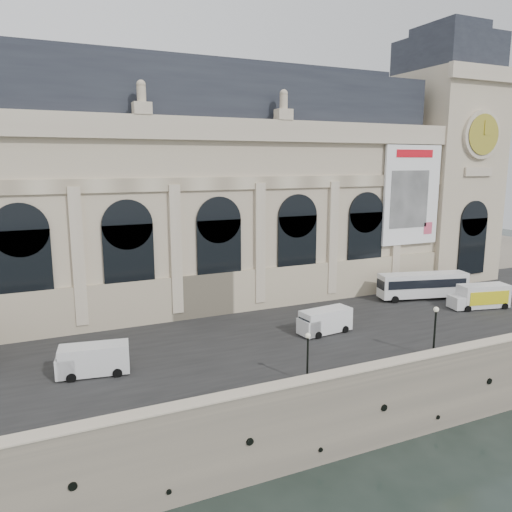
# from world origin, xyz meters

# --- Properties ---
(ground) EXTENTS (260.00, 260.00, 0.00)m
(ground) POSITION_xyz_m (0.00, 0.00, 0.00)
(ground) COLOR black
(ground) RESTS_ON ground
(quay) EXTENTS (160.00, 70.00, 6.00)m
(quay) POSITION_xyz_m (0.00, 35.00, 3.00)
(quay) COLOR gray
(quay) RESTS_ON ground
(street) EXTENTS (160.00, 24.00, 0.06)m
(street) POSITION_xyz_m (0.00, 14.00, 6.03)
(street) COLOR #2D2D2D
(street) RESTS_ON quay
(parapet) EXTENTS (160.00, 1.40, 1.21)m
(parapet) POSITION_xyz_m (0.00, 0.60, 6.62)
(parapet) COLOR gray
(parapet) RESTS_ON quay
(museum) EXTENTS (69.00, 18.70, 29.10)m
(museum) POSITION_xyz_m (-5.98, 30.86, 19.72)
(museum) COLOR #C3B596
(museum) RESTS_ON quay
(clock_pavilion) EXTENTS (13.00, 14.72, 36.70)m
(clock_pavilion) POSITION_xyz_m (34.00, 27.93, 23.42)
(clock_pavilion) COLOR #C3B596
(clock_pavilion) RESTS_ON quay
(bus_right) EXTENTS (11.74, 5.14, 3.39)m
(bus_right) POSITION_xyz_m (21.96, 17.41, 7.90)
(bus_right) COLOR silver
(bus_right) RESTS_ON quay
(van_b) EXTENTS (6.03, 3.09, 2.56)m
(van_b) POSITION_xyz_m (-19.51, 10.92, 7.31)
(van_b) COLOR silver
(van_b) RESTS_ON quay
(van_c) EXTENTS (5.87, 2.82, 2.52)m
(van_c) POSITION_xyz_m (3.36, 11.60, 7.29)
(van_c) COLOR white
(van_c) RESTS_ON quay
(box_truck) EXTENTS (7.48, 3.75, 2.89)m
(box_truck) POSITION_xyz_m (25.35, 11.41, 7.45)
(box_truck) COLOR silver
(box_truck) RESTS_ON quay
(lamp_left) EXTENTS (0.43, 0.43, 4.18)m
(lamp_left) POSITION_xyz_m (-4.01, 2.19, 8.08)
(lamp_left) COLOR black
(lamp_left) RESTS_ON quay
(lamp_right) EXTENTS (0.48, 0.48, 4.71)m
(lamp_right) POSITION_xyz_m (9.05, 2.08, 8.34)
(lamp_right) COLOR black
(lamp_right) RESTS_ON quay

